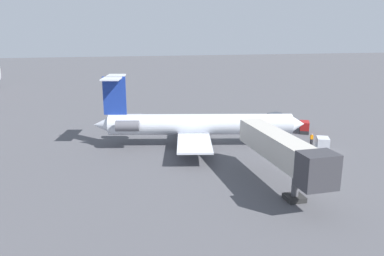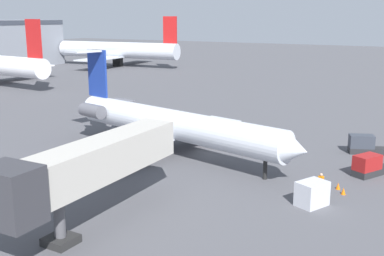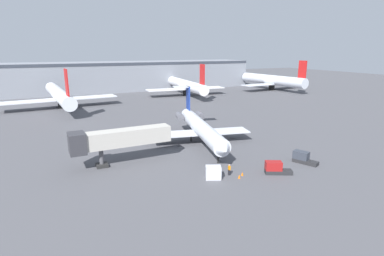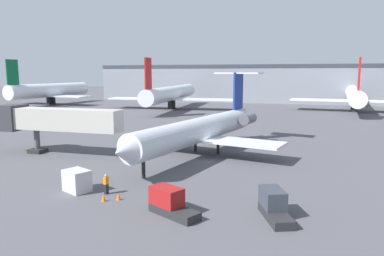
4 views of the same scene
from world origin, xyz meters
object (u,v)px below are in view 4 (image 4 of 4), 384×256
object	(u,v)px
ground_crew_marshaller	(106,184)
baggage_tug_lead	(170,203)
parked_airliner_west_mid	(171,94)
jet_bridge	(52,120)
parked_airliner_centre	(355,95)
baggage_tug_trailing	(274,205)
cargo_container_uld	(77,181)
parked_airliner_west_end	(50,91)
traffic_cone_near	(119,197)
traffic_cone_mid	(104,198)
regional_jet	(202,129)

from	to	relation	value
ground_crew_marshaller	baggage_tug_lead	bearing A→B (deg)	-20.54
baggage_tug_lead	parked_airliner_west_mid	size ratio (longest dim) A/B	0.10
jet_bridge	parked_airliner_centre	xyz separation A→B (m)	(41.27, 65.47, -0.05)
baggage_tug_trailing	cargo_container_uld	xyz separation A→B (m)	(-16.43, 0.63, 0.08)
jet_bridge	parked_airliner_west_end	bearing A→B (deg)	128.88
traffic_cone_near	parked_airliner_west_mid	world-z (taller)	parked_airliner_west_mid
parked_airliner_west_mid	traffic_cone_mid	bearing A→B (deg)	-73.30
regional_jet	baggage_tug_lead	size ratio (longest dim) A/B	7.16
ground_crew_marshaller	parked_airliner_centre	distance (m)	81.62
cargo_container_uld	traffic_cone_near	world-z (taller)	cargo_container_uld
baggage_tug_lead	ground_crew_marshaller	bearing A→B (deg)	159.46
parked_airliner_west_end	baggage_tug_trailing	bearing A→B (deg)	-43.36
jet_bridge	traffic_cone_near	world-z (taller)	jet_bridge
ground_crew_marshaller	cargo_container_uld	world-z (taller)	cargo_container_uld
regional_jet	parked_airliner_west_end	bearing A→B (deg)	140.43
regional_jet	cargo_container_uld	distance (m)	18.03
traffic_cone_mid	traffic_cone_near	bearing A→B (deg)	34.02
regional_jet	parked_airliner_west_mid	distance (m)	57.31
traffic_cone_mid	parked_airliner_west_end	bearing A→B (deg)	130.92
jet_bridge	baggage_tug_lead	xyz separation A→B (m)	(20.84, -13.94, -3.44)
baggage_tug_trailing	traffic_cone_mid	distance (m)	13.01
ground_crew_marshaller	parked_airliner_west_mid	distance (m)	71.80
parked_airliner_centre	cargo_container_uld	bearing A→B (deg)	-111.13
jet_bridge	traffic_cone_mid	bearing A→B (deg)	-41.21
parked_airliner_west_mid	cargo_container_uld	bearing A→B (deg)	-75.62
jet_bridge	parked_airliner_west_mid	xyz separation A→B (m)	(-6.16, 57.29, -0.02)
jet_bridge	regional_jet	bearing A→B (deg)	16.36
baggage_tug_trailing	parked_airliner_west_end	distance (m)	104.29
traffic_cone_near	ground_crew_marshaller	bearing A→B (deg)	149.57
traffic_cone_near	parked_airliner_west_mid	size ratio (longest dim) A/B	0.01
traffic_cone_near	parked_airliner_west_end	distance (m)	96.13
parked_airliner_west_mid	baggage_tug_lead	bearing A→B (deg)	-69.24
jet_bridge	parked_airliner_west_mid	bearing A→B (deg)	96.14
baggage_tug_lead	parked_airliner_west_mid	world-z (taller)	parked_airliner_west_mid
regional_jet	jet_bridge	distance (m)	18.47
parked_airliner_centre	jet_bridge	bearing A→B (deg)	-122.22
jet_bridge	parked_airliner_west_mid	world-z (taller)	parked_airliner_west_mid
ground_crew_marshaller	baggage_tug_trailing	distance (m)	13.71
parked_airliner_west_end	traffic_cone_near	bearing A→B (deg)	-48.39
parked_airliner_centre	traffic_cone_near	bearing A→B (deg)	-108.03
traffic_cone_mid	parked_airliner_west_mid	bearing A→B (deg)	106.70
cargo_container_uld	parked_airliner_centre	xyz separation A→B (m)	(29.78, 77.04, 3.31)
jet_bridge	parked_airliner_west_end	world-z (taller)	parked_airliner_west_end
traffic_cone_near	cargo_container_uld	bearing A→B (deg)	168.73
baggage_tug_trailing	parked_airliner_centre	xyz separation A→B (m)	(13.35, 77.67, 3.39)
ground_crew_marshaller	parked_airliner_west_end	size ratio (longest dim) A/B	0.05
jet_bridge	parked_airliner_west_end	size ratio (longest dim) A/B	0.50
baggage_tug_trailing	parked_airliner_west_end	xyz separation A→B (m)	(-75.78, 71.56, 3.60)
ground_crew_marshaller	baggage_tug_trailing	xyz separation A→B (m)	(13.69, -0.74, -0.02)
cargo_container_uld	parked_airliner_west_mid	distance (m)	71.17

